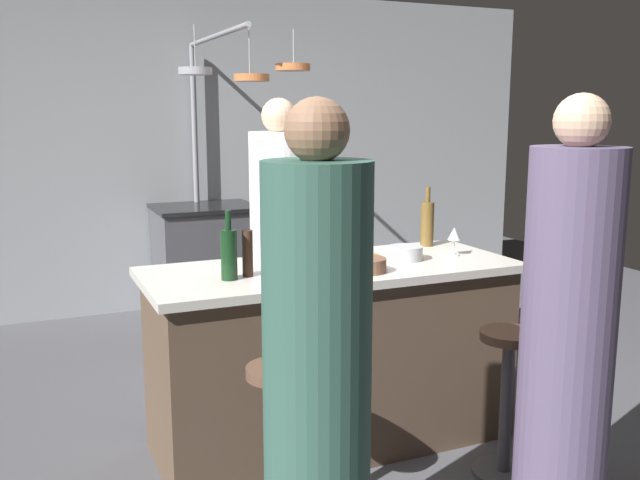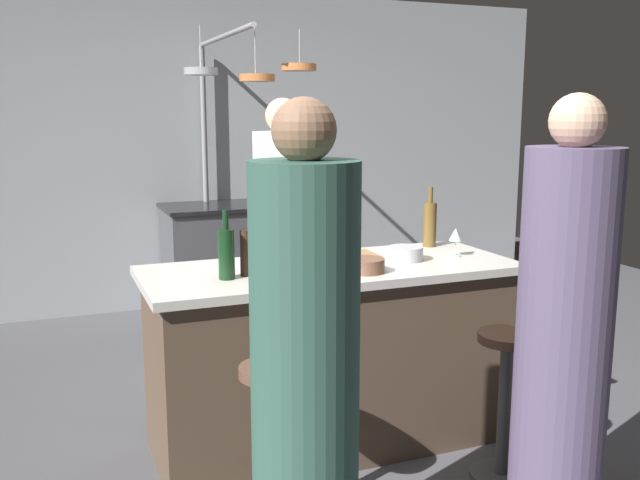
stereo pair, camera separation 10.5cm
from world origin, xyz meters
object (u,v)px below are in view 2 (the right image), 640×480
at_px(chef, 284,251).
at_px(wine_bottle_amber, 430,223).
at_px(mixing_bowl_steel, 406,254).
at_px(wine_bottle_red, 226,253).
at_px(mixing_bowl_wooden, 366,265).
at_px(stove_range, 215,259).
at_px(pepper_mill, 245,253).
at_px(cutting_board, 345,256).
at_px(bar_stool_right, 505,399).
at_px(guest_left, 305,379).
at_px(wine_bottle_dark, 286,252).
at_px(wine_glass_near_left_guest, 271,247).
at_px(bar_stool_left, 274,441).
at_px(wine_glass_near_right_guest, 456,236).
at_px(guest_right, 563,335).
at_px(potted_plant, 493,291).

height_order(chef, wine_bottle_amber, chef).
distance_m(chef, mixing_bowl_steel, 1.01).
distance_m(wine_bottle_red, mixing_bowl_wooden, 0.64).
xyz_separation_m(stove_range, pepper_mill, (-0.44, -2.50, 0.56)).
height_order(cutting_board, wine_bottle_amber, wine_bottle_amber).
height_order(chef, pepper_mill, chef).
relative_size(bar_stool_right, guest_left, 0.41).
distance_m(wine_bottle_dark, wine_glass_near_left_guest, 0.18).
bearing_deg(bar_stool_left, bar_stool_right, 0.00).
bearing_deg(cutting_board, wine_glass_near_right_guest, -16.73).
bearing_deg(wine_bottle_amber, wine_bottle_dark, -158.18).
distance_m(guest_right, wine_bottle_amber, 1.28).
bearing_deg(wine_bottle_dark, cutting_board, 33.27).
bearing_deg(wine_bottle_dark, wine_bottle_amber, 21.82).
bearing_deg(mixing_bowl_steel, bar_stool_left, -146.13).
bearing_deg(potted_plant, guest_left, -136.33).
distance_m(chef, guest_left, 2.03).
distance_m(pepper_mill, wine_bottle_amber, 1.17).
bearing_deg(potted_plant, pepper_mill, -150.62).
bearing_deg(bar_stool_left, guest_left, -92.41).
height_order(guest_right, mixing_bowl_wooden, guest_right).
xyz_separation_m(guest_left, mixing_bowl_wooden, (0.61, 0.83, 0.16)).
bearing_deg(wine_bottle_red, chef, 58.67).
bearing_deg(potted_plant, wine_bottle_red, -151.09).
bearing_deg(wine_bottle_red, wine_bottle_amber, 15.06).
xyz_separation_m(wine_glass_near_left_guest, mixing_bowl_wooden, (0.38, -0.23, -0.07)).
relative_size(wine_glass_near_right_guest, mixing_bowl_steel, 0.84).
distance_m(bar_stool_right, wine_bottle_red, 1.39).
bearing_deg(bar_stool_right, wine_glass_near_right_guest, 80.51).
distance_m(stove_range, potted_plant, 2.21).
distance_m(chef, mixing_bowl_wooden, 1.12).
height_order(cutting_board, wine_bottle_dark, wine_bottle_dark).
xyz_separation_m(chef, potted_plant, (1.76, 0.31, -0.49)).
bearing_deg(wine_bottle_red, wine_glass_near_left_guest, 26.63).
bearing_deg(guest_left, bar_stool_left, 87.59).
xyz_separation_m(bar_stool_right, wine_bottle_amber, (0.11, 0.87, 0.65)).
height_order(bar_stool_right, bar_stool_left, same).
relative_size(wine_bottle_amber, wine_glass_near_left_guest, 2.24).
bearing_deg(mixing_bowl_wooden, mixing_bowl_steel, 29.10).
distance_m(bar_stool_right, wine_bottle_amber, 1.10).
xyz_separation_m(cutting_board, wine_bottle_amber, (0.56, 0.12, 0.12)).
relative_size(potted_plant, mixing_bowl_wooden, 3.01).
bearing_deg(wine_bottle_amber, bar_stool_left, -143.68).
distance_m(stove_range, wine_glass_near_right_guest, 2.63).
distance_m(potted_plant, wine_bottle_red, 2.80).
distance_m(wine_bottle_red, wine_glass_near_right_guest, 1.21).
relative_size(stove_range, mixing_bowl_wooden, 5.15).
xyz_separation_m(bar_stool_left, cutting_board, (0.63, 0.76, 0.53)).
xyz_separation_m(chef, wine_bottle_red, (-0.61, -1.00, 0.23)).
bearing_deg(mixing_bowl_wooden, wine_glass_near_right_guest, 15.39).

